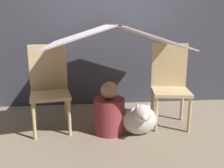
{
  "coord_description": "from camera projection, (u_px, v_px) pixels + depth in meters",
  "views": [
    {
      "loc": [
        -0.28,
        -2.53,
        1.18
      ],
      "look_at": [
        0.0,
        0.16,
        0.52
      ],
      "focal_mm": 40.0,
      "sensor_mm": 36.0,
      "label": 1
    }
  ],
  "objects": [
    {
      "name": "wall_back",
      "position": [
        105.0,
        19.0,
        3.52
      ],
      "size": [
        7.0,
        0.05,
        2.5
      ],
      "color": "#3D3D47",
      "rests_on": "ground_plane"
    },
    {
      "name": "chair_right",
      "position": [
        170.0,
        82.0,
        2.94
      ],
      "size": [
        0.48,
        0.48,
        0.95
      ],
      "rotation": [
        0.0,
        0.0,
        -0.15
      ],
      "color": "#D1B27F",
      "rests_on": "ground_plane"
    },
    {
      "name": "sheet_canopy",
      "position": [
        112.0,
        35.0,
        2.66
      ],
      "size": [
        1.37,
        1.28,
        0.23
      ],
      "color": "silver"
    },
    {
      "name": "person_front",
      "position": [
        109.0,
        112.0,
        2.73
      ],
      "size": [
        0.34,
        0.34,
        0.58
      ],
      "color": "maroon",
      "rests_on": "ground_plane"
    },
    {
      "name": "chair_left",
      "position": [
        49.0,
        85.0,
        2.8
      ],
      "size": [
        0.48,
        0.48,
        0.95
      ],
      "rotation": [
        0.0,
        0.0,
        0.17
      ],
      "color": "#D1B27F",
      "rests_on": "ground_plane"
    },
    {
      "name": "dog",
      "position": [
        140.0,
        119.0,
        2.67
      ],
      "size": [
        0.38,
        0.38,
        0.41
      ],
      "color": "silver",
      "rests_on": "ground_plane"
    },
    {
      "name": "ground_plane",
      "position": [
        114.0,
        134.0,
        2.75
      ],
      "size": [
        8.8,
        8.8,
        0.0
      ],
      "primitive_type": "plane",
      "color": "gray"
    }
  ]
}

